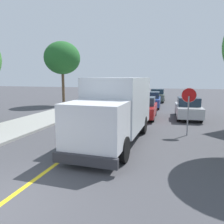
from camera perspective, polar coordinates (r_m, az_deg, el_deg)
centre_line_yellow at (r=14.95m, az=-0.52°, el=-3.38°), size 0.16×56.00×0.01m
box_truck at (r=10.91m, az=1.14°, el=1.35°), size 2.57×7.23×3.20m
parked_car_near at (r=17.58m, az=8.38°, el=1.01°), size 1.92×4.45×1.67m
parked_car_mid at (r=23.75m, az=10.24°, el=3.06°), size 1.99×4.47×1.67m
parked_car_far at (r=29.65m, az=11.75°, el=4.20°), size 1.87×4.43×1.67m
parked_van_across at (r=18.24m, az=19.19°, el=0.90°), size 2.02×4.48×1.67m
stop_sign at (r=12.74m, az=19.30°, el=2.36°), size 0.80×0.10×2.65m
street_tree_down_block at (r=25.85m, az=-12.83°, el=13.51°), size 4.01×4.01×7.14m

